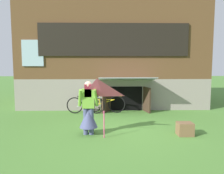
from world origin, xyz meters
TOP-DOWN VIEW (x-y plane):
  - ground_plane at (0.00, 0.00)m, footprint 60.00×60.00m
  - log_house at (-0.00, 5.21)m, footprint 8.55×5.55m
  - person at (-0.82, -0.26)m, footprint 0.61×0.52m
  - kite at (-0.54, -0.79)m, footprint 1.01×0.99m
  - bicycle_yellow at (-0.36, 2.64)m, footprint 1.67×0.38m
  - bicycle_silver at (-1.16, 2.44)m, footprint 1.58×0.13m
  - wooden_crate at (1.94, -0.39)m, footprint 0.43×0.37m

SIDE VIEW (x-z plane):
  - ground_plane at x=0.00m, z-range 0.00..0.00m
  - wooden_crate at x=1.94m, z-range 0.00..0.37m
  - bicycle_silver at x=-1.16m, z-range -0.01..0.71m
  - bicycle_yellow at x=-0.36m, z-range -0.01..0.76m
  - person at x=-0.82m, z-range -0.12..1.42m
  - kite at x=-0.54m, z-range 0.48..2.03m
  - log_house at x=0.00m, z-range 0.00..5.08m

